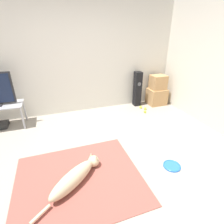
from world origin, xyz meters
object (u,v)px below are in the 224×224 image
tennis_ball_near_speaker (141,107)px  tennis_ball_loose_on_carpet (145,112)px  dog (76,176)px  tennis_ball_by_boxes (145,109)px  cardboard_box_upper (158,82)px  frisbee (172,166)px  cardboard_box_lower (157,97)px  floor_speaker (137,89)px  game_console (0,125)px

tennis_ball_near_speaker → tennis_ball_loose_on_carpet: (-0.03, -0.29, 0.00)m
dog → tennis_ball_by_boxes: size_ratio=14.21×
dog → cardboard_box_upper: size_ratio=2.44×
tennis_ball_by_boxes → tennis_ball_loose_on_carpet: 0.19m
cardboard_box_upper → tennis_ball_loose_on_carpet: bearing=-143.7°
tennis_ball_loose_on_carpet → frisbee: bearing=-106.7°
cardboard_box_lower → floor_speaker: (-0.55, 0.10, 0.24)m
tennis_ball_by_boxes → cardboard_box_lower: bearing=28.5°
dog → cardboard_box_upper: 3.32m
tennis_ball_by_boxes → cardboard_box_upper: bearing=28.4°
tennis_ball_near_speaker → frisbee: bearing=-105.3°
cardboard_box_lower → floor_speaker: bearing=169.5°
cardboard_box_lower → cardboard_box_upper: size_ratio=1.22×
floor_speaker → tennis_ball_loose_on_carpet: (-0.03, -0.53, -0.42)m
floor_speaker → tennis_ball_near_speaker: size_ratio=13.86×
cardboard_box_lower → floor_speaker: 0.61m
dog → game_console: 2.42m
tennis_ball_by_boxes → game_console: size_ratio=0.20×
dog → game_console: (-1.30, 2.04, -0.07)m
cardboard_box_upper → floor_speaker: (-0.55, 0.11, -0.16)m
cardboard_box_lower → game_console: bearing=-179.4°
dog → tennis_ball_near_speaker: bearing=44.4°
dog → cardboard_box_upper: (2.54, 2.08, 0.50)m
floor_speaker → game_console: floor_speaker is taller
floor_speaker → tennis_ball_loose_on_carpet: floor_speaker is taller
cardboard_box_lower → tennis_ball_near_speaker: 0.59m
frisbee → cardboard_box_lower: cardboard_box_lower is taller
tennis_ball_near_speaker → cardboard_box_lower: bearing=13.6°
cardboard_box_upper → tennis_ball_by_boxes: 0.80m
tennis_ball_by_boxes → dog: bearing=-138.5°
tennis_ball_by_boxes → frisbee: bearing=-108.0°
cardboard_box_lower → cardboard_box_upper: bearing=-133.1°
dog → cardboard_box_upper: bearing=39.3°
floor_speaker → game_console: (-3.29, -0.14, -0.41)m
tennis_ball_near_speaker → game_console: 3.29m
tennis_ball_near_speaker → tennis_ball_loose_on_carpet: 0.30m
cardboard_box_upper → game_console: bearing=-179.5°
cardboard_box_upper → floor_speaker: floor_speaker is taller
floor_speaker → cardboard_box_upper: bearing=-10.8°
frisbee → tennis_ball_near_speaker: size_ratio=3.97×
frisbee → cardboard_box_upper: size_ratio=0.68×
dog → floor_speaker: 2.97m
dog → floor_speaker: bearing=47.7°
floor_speaker → tennis_ball_loose_on_carpet: 0.68m
tennis_ball_loose_on_carpet → tennis_ball_by_boxes: bearing=59.1°
game_console → dog: bearing=-57.5°
tennis_ball_loose_on_carpet → dog: bearing=-139.8°
tennis_ball_near_speaker → cardboard_box_upper: bearing=13.3°
game_console → tennis_ball_near_speaker: bearing=-1.6°
dog → cardboard_box_lower: 3.29m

